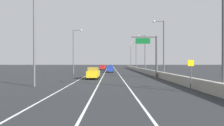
# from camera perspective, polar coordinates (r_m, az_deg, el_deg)

# --- Properties ---
(ground_plane) EXTENTS (320.00, 320.00, 0.00)m
(ground_plane) POSITION_cam_1_polar(r_m,az_deg,el_deg) (67.77, -0.09, -2.16)
(ground_plane) COLOR #26282B
(lane_stripe_left) EXTENTS (0.16, 130.00, 0.00)m
(lane_stripe_left) POSITION_cam_1_polar(r_m,az_deg,el_deg) (58.98, -5.37, -2.51)
(lane_stripe_left) COLOR silver
(lane_stripe_left) RESTS_ON ground_plane
(lane_stripe_center) EXTENTS (0.16, 130.00, 0.00)m
(lane_stripe_center) POSITION_cam_1_polar(r_m,az_deg,el_deg) (58.79, -1.97, -2.52)
(lane_stripe_center) COLOR silver
(lane_stripe_center) RESTS_ON ground_plane
(lane_stripe_right) EXTENTS (0.16, 130.00, 0.00)m
(lane_stripe_right) POSITION_cam_1_polar(r_m,az_deg,el_deg) (58.81, 1.45, -2.52)
(lane_stripe_right) COLOR silver
(lane_stripe_right) RESTS_ON ground_plane
(jersey_barrier_right) EXTENTS (0.60, 120.00, 1.10)m
(jersey_barrier_right) POSITION_cam_1_polar(r_m,az_deg,el_deg) (44.66, 10.97, -2.67)
(jersey_barrier_right) COLOR #9E998E
(jersey_barrier_right) RESTS_ON ground_plane
(overhead_sign_gantry) EXTENTS (4.68, 0.36, 7.50)m
(overhead_sign_gantry) POSITION_cam_1_polar(r_m,az_deg,el_deg) (35.52, 11.77, 3.34)
(overhead_sign_gantry) COLOR #47474C
(overhead_sign_gantry) RESTS_ON ground_plane
(speed_advisory_sign) EXTENTS (0.60, 0.11, 3.00)m
(speed_advisory_sign) POSITION_cam_1_polar(r_m,az_deg,el_deg) (20.82, 22.08, -2.59)
(speed_advisory_sign) COLOR #4C4C51
(speed_advisory_sign) RESTS_ON ground_plane
(lamp_post_right_near) EXTENTS (2.14, 0.44, 10.44)m
(lamp_post_right_near) POSITION_cam_1_polar(r_m,az_deg,el_deg) (18.95, 29.21, 9.91)
(lamp_post_right_near) COLOR #4C4C51
(lamp_post_right_near) RESTS_ON ground_plane
(lamp_post_right_second) EXTENTS (2.14, 0.44, 10.44)m
(lamp_post_right_second) POSITION_cam_1_polar(r_m,az_deg,el_deg) (36.65, 14.59, 5.19)
(lamp_post_right_second) COLOR #4C4C51
(lamp_post_right_second) RESTS_ON ground_plane
(lamp_post_right_third) EXTENTS (2.14, 0.44, 10.44)m
(lamp_post_right_third) POSITION_cam_1_polar(r_m,az_deg,el_deg) (55.20, 9.42, 3.50)
(lamp_post_right_third) COLOR #4C4C51
(lamp_post_right_third) RESTS_ON ground_plane
(lamp_post_right_fourth) EXTENTS (2.14, 0.44, 10.44)m
(lamp_post_right_fourth) POSITION_cam_1_polar(r_m,az_deg,el_deg) (74.01, 6.90, 2.66)
(lamp_post_right_fourth) COLOR #4C4C51
(lamp_post_right_fourth) RESTS_ON ground_plane
(lamp_post_right_fifth) EXTENTS (2.14, 0.44, 10.44)m
(lamp_post_right_fifth) POSITION_cam_1_polar(r_m,az_deg,el_deg) (92.90, 5.41, 2.15)
(lamp_post_right_fifth) COLOR #4C4C51
(lamp_post_right_fifth) RESTS_ON ground_plane
(lamp_post_left_near) EXTENTS (2.14, 0.44, 10.44)m
(lamp_post_left_near) POSITION_cam_1_polar(r_m,az_deg,el_deg) (23.97, -21.31, 7.86)
(lamp_post_left_near) COLOR #4C4C51
(lamp_post_left_near) RESTS_ON ground_plane
(lamp_post_left_mid) EXTENTS (2.14, 0.44, 10.44)m
(lamp_post_left_mid) POSITION_cam_1_polar(r_m,az_deg,el_deg) (45.92, -10.97, 4.18)
(lamp_post_left_mid) COLOR #4C4C51
(lamp_post_left_mid) RESTS_ON ground_plane
(car_blue_0) EXTENTS (1.95, 4.84, 2.04)m
(car_blue_0) POSITION_cam_1_polar(r_m,az_deg,el_deg) (54.35, -0.55, -1.67)
(car_blue_0) COLOR #1E389E
(car_blue_0) RESTS_ON ground_plane
(car_green_1) EXTENTS (1.94, 4.34, 1.86)m
(car_green_1) POSITION_cam_1_polar(r_m,az_deg,el_deg) (97.62, -0.44, -0.90)
(car_green_1) COLOR #196033
(car_green_1) RESTS_ON ground_plane
(car_red_2) EXTENTS (2.02, 4.31, 1.91)m
(car_red_2) POSITION_cam_1_polar(r_m,az_deg,el_deg) (73.24, -2.74, -1.24)
(car_red_2) COLOR red
(car_red_2) RESTS_ON ground_plane
(car_yellow_3) EXTENTS (2.01, 4.48, 1.96)m
(car_yellow_3) POSITION_cam_1_polar(r_m,az_deg,el_deg) (32.59, -5.47, -2.97)
(car_yellow_3) COLOR gold
(car_yellow_3) RESTS_ON ground_plane
(car_white_4) EXTENTS (1.90, 4.18, 2.01)m
(car_white_4) POSITION_cam_1_polar(r_m,az_deg,el_deg) (65.08, -0.48, -1.38)
(car_white_4) COLOR white
(car_white_4) RESTS_ON ground_plane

